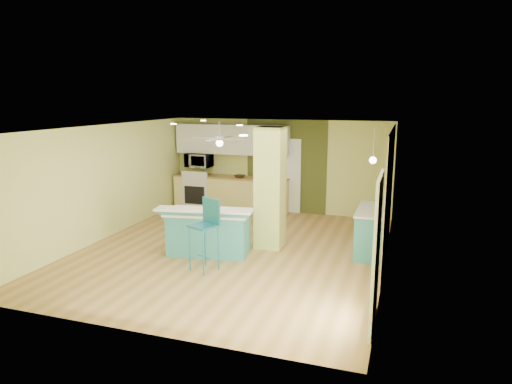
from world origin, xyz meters
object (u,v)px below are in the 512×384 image
peninsula (209,231)px  bar_stool (207,223)px  side_counter (372,231)px  canister (209,207)px  fruit_bowl (240,176)px

peninsula → bar_stool: bar_stool is taller
side_counter → bar_stool: bearing=-146.1°
bar_stool → canister: bar_stool is taller
side_counter → canister: 3.28m
peninsula → side_counter: bearing=9.2°
fruit_bowl → canister: (0.60, -3.35, -0.03)m
peninsula → fruit_bowl: fruit_bowl is taller
fruit_bowl → canister: size_ratio=1.76×
side_counter → fruit_bowl: size_ratio=4.88×
peninsula → fruit_bowl: bearing=90.4°
peninsula → bar_stool: (0.33, -0.79, 0.41)m
peninsula → side_counter: 3.26m
canister → fruit_bowl: bearing=100.2°
bar_stool → fruit_bowl: 4.31m
peninsula → fruit_bowl: size_ratio=6.60×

